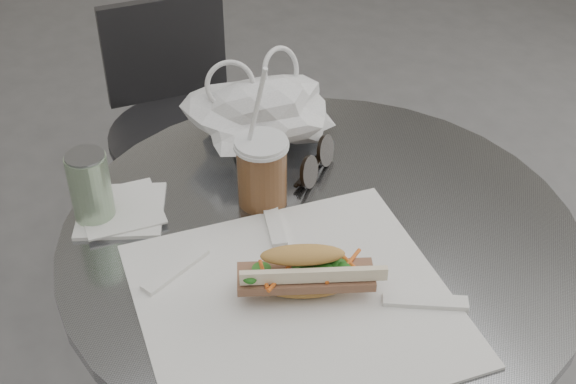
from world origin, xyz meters
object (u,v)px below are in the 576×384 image
cafe_table (317,358)px  iced_coffee (262,170)px  banh_mi (304,272)px  drink_can (90,188)px  sunglasses (316,163)px  chair_far (189,169)px

cafe_table → iced_coffee: (-0.04, 0.11, 0.33)m
cafe_table → iced_coffee: bearing=108.3°
banh_mi → drink_can: (-0.18, 0.29, 0.02)m
cafe_table → sunglasses: bearing=60.8°
chair_far → sunglasses: (-0.05, -0.65, 0.44)m
banh_mi → iced_coffee: size_ratio=0.98×
iced_coffee → sunglasses: iced_coffee is taller
iced_coffee → sunglasses: size_ratio=2.19×
cafe_table → chair_far: cafe_table is taller
cafe_table → banh_mi: banh_mi is taller
chair_far → banh_mi: size_ratio=3.09×
chair_far → iced_coffee: iced_coffee is taller
cafe_table → sunglasses: size_ratio=7.05×
chair_far → banh_mi: bearing=86.0°
iced_coffee → drink_can: (-0.23, 0.09, -0.00)m
chair_far → iced_coffee: size_ratio=3.03×
cafe_table → banh_mi: (-0.09, -0.09, 0.31)m
cafe_table → iced_coffee: iced_coffee is taller
chair_far → drink_can: size_ratio=6.25×
cafe_table → sunglasses: sunglasses is taller
iced_coffee → banh_mi: bearing=-103.8°
cafe_table → chair_far: (0.12, 0.78, -0.14)m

